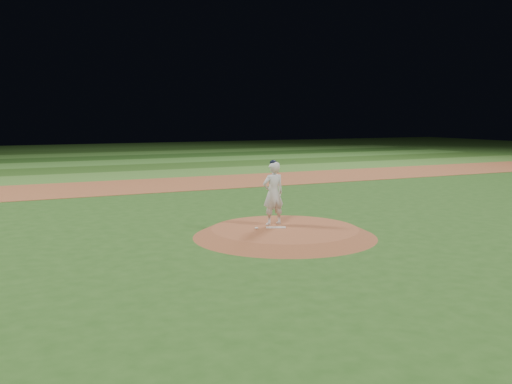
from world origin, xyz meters
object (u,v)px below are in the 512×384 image
object	(u,v)px
rosin_bag	(256,228)
pitcher_on_mound	(273,193)
pitchers_mound	(285,232)
pitching_rubber	(276,227)

from	to	relation	value
rosin_bag	pitcher_on_mound	xyz separation A→B (m)	(0.76, 0.41, 0.96)
pitchers_mound	pitching_rubber	size ratio (longest dim) A/B	9.33
pitchers_mound	pitching_rubber	bearing A→B (deg)	150.32
rosin_bag	pitcher_on_mound	distance (m)	1.29
pitching_rubber	rosin_bag	bearing A→B (deg)	-164.68
pitching_rubber	rosin_bag	xyz separation A→B (m)	(-0.60, 0.10, 0.02)
pitching_rubber	rosin_bag	world-z (taller)	rosin_bag
pitching_rubber	pitcher_on_mound	size ratio (longest dim) A/B	0.29
pitchers_mound	pitcher_on_mound	world-z (taller)	pitcher_on_mound
pitcher_on_mound	rosin_bag	bearing A→B (deg)	-152.02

